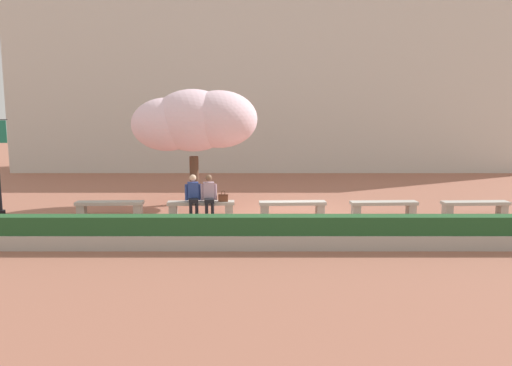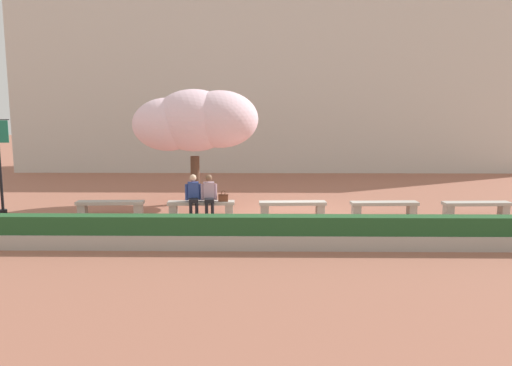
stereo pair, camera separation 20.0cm
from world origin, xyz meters
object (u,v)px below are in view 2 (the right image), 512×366
at_px(stone_bench_near_east, 384,206).
at_px(handbag, 223,197).
at_px(person_seated_right, 209,194).
at_px(person_seated_left, 193,194).
at_px(stone_bench_west_end, 110,205).
at_px(stone_bench_near_west, 201,206).
at_px(stone_bench_east_end, 476,206).
at_px(stone_bench_center, 292,206).
at_px(cherry_tree_main, 196,121).

relative_size(stone_bench_near_east, handbag, 6.19).
bearing_deg(person_seated_right, stone_bench_near_east, 0.56).
xyz_separation_m(stone_bench_near_east, person_seated_left, (-5.94, -0.05, 0.39)).
distance_m(stone_bench_west_end, stone_bench_near_west, 2.85).
xyz_separation_m(stone_bench_west_end, stone_bench_east_end, (11.41, 0.00, 0.00)).
bearing_deg(stone_bench_east_end, stone_bench_near_east, 180.00).
bearing_deg(stone_bench_center, cherry_tree_main, 146.92).
xyz_separation_m(stone_bench_near_west, handbag, (0.69, -0.01, 0.27)).
distance_m(stone_bench_near_west, handbag, 0.74).
xyz_separation_m(stone_bench_near_west, stone_bench_east_end, (8.55, 0.00, 0.00)).
xyz_separation_m(stone_bench_near_west, person_seated_right, (0.25, -0.05, 0.39)).
bearing_deg(stone_bench_west_end, stone_bench_near_east, 0.00).
bearing_deg(handbag, stone_bench_near_east, 0.09).
distance_m(person_seated_right, cherry_tree_main, 3.14).
bearing_deg(cherry_tree_main, person_seated_left, -85.90).
height_order(stone_bench_near_west, person_seated_left, person_seated_left).
relative_size(stone_bench_near_east, stone_bench_east_end, 1.00).
bearing_deg(handbag, stone_bench_near_west, 179.34).
relative_size(stone_bench_near_east, person_seated_right, 1.63).
distance_m(stone_bench_west_end, cherry_tree_main, 4.14).
xyz_separation_m(person_seated_left, handbag, (0.93, 0.04, -0.12)).
height_order(stone_bench_near_west, handbag, handbag).
bearing_deg(stone_bench_near_west, handbag, -0.66).
bearing_deg(stone_bench_near_east, cherry_tree_main, 160.89).
xyz_separation_m(person_seated_right, handbag, (0.44, 0.04, -0.12)).
relative_size(stone_bench_near_west, stone_bench_east_end, 1.00).
xyz_separation_m(handbag, cherry_tree_main, (-1.08, 2.12, 2.30)).
xyz_separation_m(stone_bench_center, person_seated_left, (-3.08, -0.05, 0.39)).
height_order(person_seated_left, person_seated_right, same).
relative_size(stone_bench_west_end, stone_bench_center, 1.00).
bearing_deg(stone_bench_center, stone_bench_west_end, 180.00).
distance_m(stone_bench_near_west, person_seated_left, 0.45).
bearing_deg(person_seated_left, cherry_tree_main, 94.10).
height_order(stone_bench_west_end, stone_bench_center, same).
relative_size(person_seated_left, person_seated_right, 1.00).
distance_m(stone_bench_west_end, stone_bench_east_end, 11.41).
relative_size(stone_bench_east_end, person_seated_right, 1.63).
height_order(person_seated_right, cherry_tree_main, cherry_tree_main).
bearing_deg(handbag, cherry_tree_main, 117.05).
xyz_separation_m(stone_bench_near_west, stone_bench_center, (2.85, 0.00, 0.00)).
distance_m(stone_bench_center, stone_bench_east_end, 5.70).
distance_m(stone_bench_east_end, person_seated_right, 8.31).
bearing_deg(stone_bench_east_end, cherry_tree_main, 166.72).
xyz_separation_m(stone_bench_center, stone_bench_east_end, (5.70, 0.00, 0.00)).
xyz_separation_m(stone_bench_center, stone_bench_near_east, (2.85, 0.00, 0.00)).
relative_size(stone_bench_west_end, stone_bench_near_east, 1.00).
bearing_deg(person_seated_left, handbag, 2.76).
bearing_deg(stone_bench_near_west, person_seated_left, -167.24).
xyz_separation_m(stone_bench_west_end, person_seated_left, (2.62, -0.05, 0.39)).
relative_size(person_seated_right, cherry_tree_main, 0.30).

